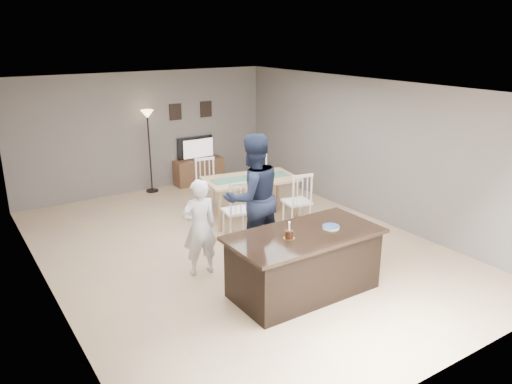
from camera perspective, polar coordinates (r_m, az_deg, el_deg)
floor at (r=8.60m, az=-2.13°, el=-6.38°), size 8.00×8.00×0.00m
room_shell at (r=8.06m, az=-2.27°, el=4.56°), size 8.00×8.00×8.00m
kitchen_island at (r=7.07m, az=5.49°, el=-8.02°), size 2.15×1.10×0.90m
tv_console at (r=12.17m, az=-6.53°, el=2.37°), size 1.20×0.40×0.60m
television at (r=12.09m, az=-6.77°, el=5.02°), size 0.91×0.12×0.53m
tv_screen_glow at (r=12.02m, az=-6.60°, el=4.98°), size 0.78×0.00×0.78m
picture_frames at (r=12.02m, az=-7.44°, el=9.22°), size 1.10×0.02×0.38m
doorway at (r=5.09m, az=-18.07°, el=-9.68°), size 0.00×2.10×2.65m
woman at (r=7.50m, az=-6.48°, el=-4.05°), size 0.57×0.40×1.50m
man at (r=7.88m, az=-0.37°, el=-0.65°), size 1.04×0.83×2.05m
birthday_cake at (r=6.69m, az=3.80°, el=-4.84°), size 0.16×0.16×0.24m
plate_stack at (r=7.09m, az=8.56°, el=-3.98°), size 0.24×0.24×0.04m
dining_table at (r=9.70m, az=-0.62°, el=0.81°), size 1.97×2.23×1.07m
floor_lamp at (r=11.45m, az=-12.22°, el=7.06°), size 0.28×0.28×1.88m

